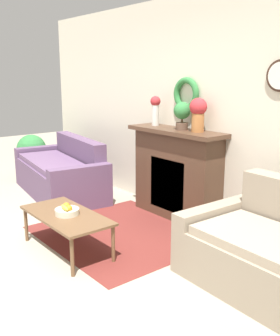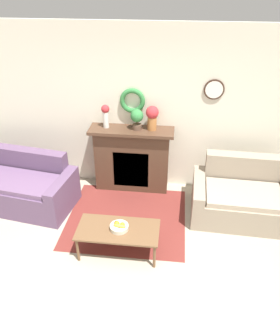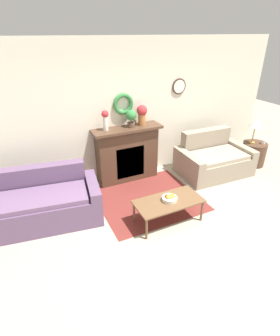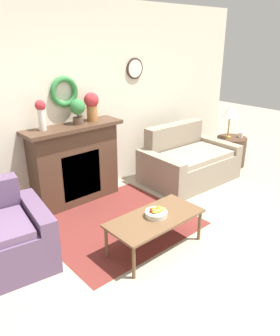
% 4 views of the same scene
% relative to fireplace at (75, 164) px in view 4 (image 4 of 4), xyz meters
% --- Properties ---
extents(ground_plane, '(16.00, 16.00, 0.00)m').
position_rel_fireplace_xyz_m(ground_plane, '(0.14, -2.28, -0.57)').
color(ground_plane, '#9E937F').
extents(floor_rug, '(1.80, 1.63, 0.01)m').
position_rel_fireplace_xyz_m(floor_rug, '(0.03, -0.87, -0.56)').
color(floor_rug, maroon).
rests_on(floor_rug, ground_plane).
extents(wall_back, '(6.80, 0.14, 2.70)m').
position_rel_fireplace_xyz_m(wall_back, '(0.14, 0.21, 0.79)').
color(wall_back, beige).
rests_on(wall_back, ground_plane).
extents(fireplace, '(1.37, 0.41, 1.12)m').
position_rel_fireplace_xyz_m(fireplace, '(0.00, 0.00, 0.00)').
color(fireplace, '#4C3323').
rests_on(fireplace, ground_plane).
extents(loveseat_right, '(1.52, 1.03, 0.87)m').
position_rel_fireplace_xyz_m(loveseat_right, '(1.77, -0.54, -0.26)').
color(loveseat_right, gray).
rests_on(loveseat_right, ground_plane).
extents(coffee_table, '(1.08, 0.53, 0.40)m').
position_rel_fireplace_xyz_m(coffee_table, '(0.03, -1.57, -0.21)').
color(coffee_table, brown).
rests_on(coffee_table, ground_plane).
extents(fruit_bowl, '(0.24, 0.24, 0.12)m').
position_rel_fireplace_xyz_m(fruit_bowl, '(0.05, -1.57, -0.13)').
color(fruit_bowl, beige).
rests_on(fruit_bowl, coffee_table).
extents(side_table_by_loveseat, '(0.53, 0.53, 0.52)m').
position_rel_fireplace_xyz_m(side_table_by_loveseat, '(2.87, -0.63, -0.31)').
color(side_table_by_loveseat, '#4C3323').
rests_on(side_table_by_loveseat, ground_plane).
extents(table_lamp, '(0.30, 0.30, 0.59)m').
position_rel_fireplace_xyz_m(table_lamp, '(2.81, -0.58, 0.42)').
color(table_lamp, '#B28E42').
rests_on(table_lamp, side_table_by_loveseat).
extents(mug, '(0.09, 0.09, 0.09)m').
position_rel_fireplace_xyz_m(mug, '(2.99, -0.73, 0.00)').
color(mug, silver).
rests_on(mug, side_table_by_loveseat).
extents(vase_on_mantel_left, '(0.13, 0.13, 0.38)m').
position_rel_fireplace_xyz_m(vase_on_mantel_left, '(-0.41, 0.01, 0.78)').
color(vase_on_mantel_left, silver).
rests_on(vase_on_mantel_left, fireplace).
extents(vase_on_mantel_right, '(0.20, 0.20, 0.39)m').
position_rel_fireplace_xyz_m(vase_on_mantel_right, '(0.33, 0.01, 0.78)').
color(vase_on_mantel_right, '#AD6B38').
rests_on(vase_on_mantel_right, fireplace).
extents(potted_plant_on_mantel, '(0.20, 0.20, 0.33)m').
position_rel_fireplace_xyz_m(potted_plant_on_mantel, '(0.09, -0.01, 0.75)').
color(potted_plant_on_mantel, brown).
rests_on(potted_plant_on_mantel, fireplace).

